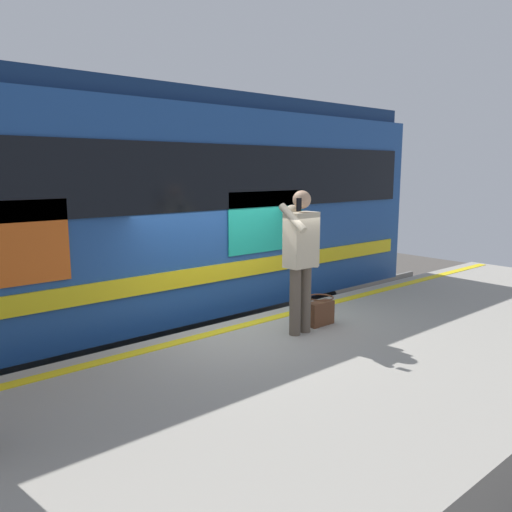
# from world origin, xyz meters

# --- Properties ---
(ground_plane) EXTENTS (24.02, 24.02, 0.00)m
(ground_plane) POSITION_xyz_m (0.00, 0.00, 0.00)
(ground_plane) COLOR #4C4742
(platform) EXTENTS (13.34, 3.89, 1.05)m
(platform) POSITION_xyz_m (0.00, 1.95, 0.53)
(platform) COLOR #9E998E
(platform) RESTS_ON ground
(safety_line) EXTENTS (13.08, 0.16, 0.01)m
(safety_line) POSITION_xyz_m (0.00, 0.30, 1.06)
(safety_line) COLOR yellow
(safety_line) RESTS_ON platform
(track_rail_near) EXTENTS (17.35, 0.08, 0.16)m
(track_rail_near) POSITION_xyz_m (0.00, -1.29, 0.08)
(track_rail_near) COLOR slate
(track_rail_near) RESTS_ON ground
(track_rail_far) EXTENTS (17.35, 0.08, 0.16)m
(track_rail_far) POSITION_xyz_m (0.00, -2.72, 0.08)
(track_rail_far) COLOR slate
(track_rail_far) RESTS_ON ground
(train_carriage) EXTENTS (10.73, 3.11, 4.01)m
(train_carriage) POSITION_xyz_m (0.89, -2.00, 2.55)
(train_carriage) COLOR #1E478C
(train_carriage) RESTS_ON ground
(passenger) EXTENTS (0.57, 0.55, 1.77)m
(passenger) POSITION_xyz_m (-0.25, 0.99, 2.10)
(passenger) COLOR brown
(passenger) RESTS_ON platform
(handbag) EXTENTS (0.39, 0.35, 0.38)m
(handbag) POSITION_xyz_m (-0.70, 0.92, 1.23)
(handbag) COLOR #59331E
(handbag) RESTS_ON platform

